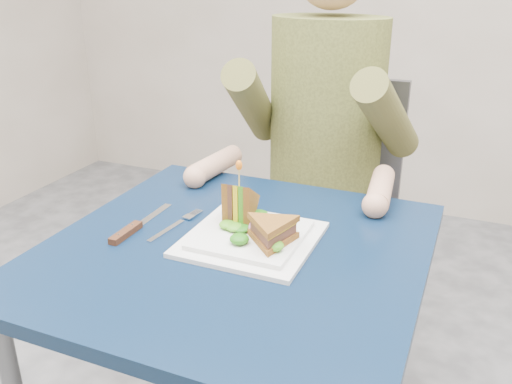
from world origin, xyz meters
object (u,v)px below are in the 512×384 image
at_px(plate, 251,238).
at_px(knife, 131,229).
at_px(sandwich_flat, 272,232).
at_px(sandwich_upright, 240,206).
at_px(table, 236,279).
at_px(fork, 174,226).
at_px(diner, 326,95).
at_px(chair, 329,199).

distance_m(plate, knife, 0.26).
distance_m(sandwich_flat, sandwich_upright, 0.12).
bearing_deg(sandwich_upright, table, -72.55).
distance_m(sandwich_flat, fork, 0.24).
relative_size(diner, fork, 4.16).
distance_m(chair, fork, 0.76).
distance_m(chair, knife, 0.83).
relative_size(table, knife, 3.39).
xyz_separation_m(sandwich_flat, knife, (-0.31, -0.03, -0.04)).
bearing_deg(sandwich_flat, table, -176.38).
height_order(diner, sandwich_upright, diner).
bearing_deg(diner, knife, -109.39).
distance_m(plate, fork, 0.18).
bearing_deg(fork, sandwich_flat, -5.44).
xyz_separation_m(fork, knife, (-0.07, -0.06, 0.00)).
xyz_separation_m(chair, diner, (-0.00, -0.11, 0.37)).
height_order(table, sandwich_upright, sandwich_upright).
bearing_deg(sandwich_upright, chair, 87.97).
bearing_deg(chair, diner, -90.00).
relative_size(table, fork, 4.18).
bearing_deg(plate, fork, -179.22).
height_order(table, sandwich_flat, sandwich_flat).
relative_size(diner, knife, 3.37).
height_order(sandwich_upright, fork, sandwich_upright).
xyz_separation_m(table, sandwich_flat, (0.08, 0.00, 0.12)).
relative_size(plate, fork, 1.45).
bearing_deg(table, chair, 90.00).
relative_size(table, sandwich_flat, 4.32).
height_order(plate, sandwich_upright, sandwich_upright).
bearing_deg(diner, plate, -87.84).
xyz_separation_m(chair, plate, (0.02, -0.71, 0.20)).
bearing_deg(sandwich_flat, chair, 96.02).
bearing_deg(sandwich_upright, sandwich_flat, -34.69).
bearing_deg(plate, sandwich_flat, -24.44).
bearing_deg(knife, sandwich_flat, 6.34).
relative_size(chair, plate, 3.58).
distance_m(diner, plate, 0.62).
height_order(table, fork, fork).
relative_size(chair, sandwich_upright, 6.67).
bearing_deg(fork, sandwich_upright, 19.31).
bearing_deg(fork, diner, 75.18).
height_order(plate, knife, plate).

